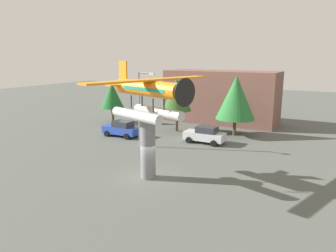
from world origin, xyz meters
TOP-DOWN VIEW (x-y plane):
  - ground_plane at (0.00, 0.00)m, footprint 140.00×140.00m
  - display_pedestal at (0.00, 0.00)m, footprint 1.10×1.10m
  - floatplane_monument at (0.12, -0.04)m, footprint 7.20×10.24m
  - car_near_blue at (-9.28, 9.08)m, footprint 4.20×2.02m
  - car_mid_silver at (-0.09, 11.02)m, footprint 4.20×2.02m
  - streetlight_primary at (-5.01, 6.65)m, footprint 1.84×0.28m
  - storefront_building at (-2.42, 22.00)m, footprint 14.79×5.46m
  - tree_west at (-14.90, 14.58)m, footprint 3.05×3.05m
  - tree_east at (-5.12, 14.34)m, footprint 3.45×3.45m
  - tree_center_back at (1.57, 15.64)m, footprint 4.34×4.34m

SIDE VIEW (x-z plane):
  - ground_plane at x=0.00m, z-range 0.00..0.00m
  - car_near_blue at x=-9.28m, z-range 0.00..1.76m
  - car_mid_silver at x=-0.09m, z-range 0.00..1.76m
  - display_pedestal at x=0.00m, z-range 0.00..4.44m
  - storefront_building at x=-2.42m, z-range 0.00..6.87m
  - tree_west at x=-14.90m, z-range 0.98..6.37m
  - streetlight_primary at x=-5.01m, z-range 0.63..7.95m
  - tree_center_back at x=1.57m, z-range 0.94..7.66m
  - tree_east at x=-5.12m, z-range 1.23..7.55m
  - floatplane_monument at x=0.12m, z-range 4.11..8.11m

